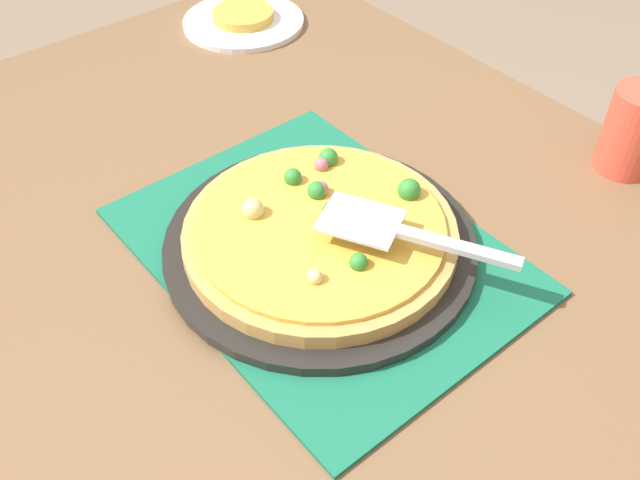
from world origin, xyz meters
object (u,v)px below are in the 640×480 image
(pizza, at_px, (320,231))
(plate_near_left, at_px, (244,22))
(cup_corner, at_px, (634,131))
(pizza_server, at_px, (400,231))
(pizza_pan, at_px, (320,244))
(served_slice_left, at_px, (243,15))

(pizza, height_order, plate_near_left, pizza)
(cup_corner, xyz_separation_m, pizza_server, (0.05, 0.39, 0.01))
(pizza_pan, bearing_deg, served_slice_left, -26.06)
(plate_near_left, height_order, served_slice_left, served_slice_left)
(plate_near_left, height_order, pizza_server, pizza_server)
(plate_near_left, bearing_deg, pizza, 154.03)
(pizza, bearing_deg, plate_near_left, -25.97)
(served_slice_left, bearing_deg, cup_corner, -166.10)
(pizza_pan, distance_m, pizza, 0.02)
(pizza_pan, relative_size, pizza, 1.15)
(served_slice_left, bearing_deg, pizza_pan, 153.94)
(plate_near_left, distance_m, pizza_server, 0.67)
(pizza, height_order, served_slice_left, pizza)
(cup_corner, bearing_deg, plate_near_left, 13.90)
(cup_corner, bearing_deg, pizza_pan, 72.54)
(cup_corner, bearing_deg, served_slice_left, 13.90)
(pizza, bearing_deg, served_slice_left, -25.97)
(plate_near_left, distance_m, served_slice_left, 0.01)
(pizza_pan, distance_m, cup_corner, 0.46)
(pizza_pan, bearing_deg, pizza, -53.78)
(pizza_pan, relative_size, cup_corner, 3.17)
(pizza_pan, bearing_deg, plate_near_left, -26.06)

